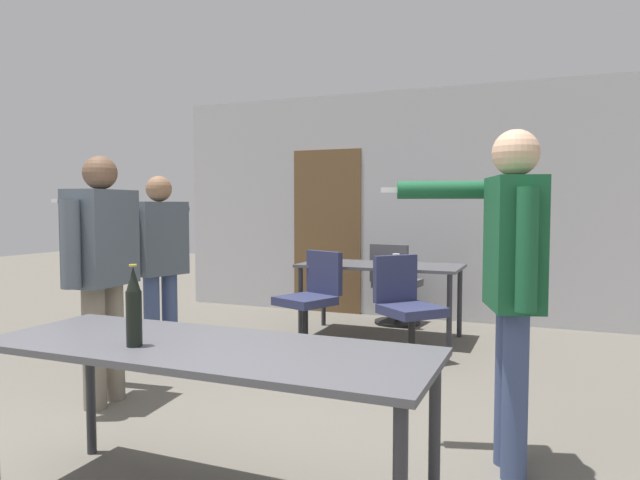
{
  "coord_description": "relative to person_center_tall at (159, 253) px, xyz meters",
  "views": [
    {
      "loc": [
        1.53,
        -1.5,
        1.35
      ],
      "look_at": [
        -0.02,
        2.3,
        1.1
      ],
      "focal_mm": 32.0,
      "sensor_mm": 36.0,
      "label": 1
    }
  ],
  "objects": [
    {
      "name": "beer_bottle",
      "position": [
        1.4,
        -1.97,
        -0.04
      ],
      "size": [
        0.07,
        0.07,
        0.35
      ],
      "color": "black",
      "rests_on": "conference_table_near"
    },
    {
      "name": "office_chair_near_pushed",
      "position": [
        0.9,
        1.12,
        -0.54
      ],
      "size": [
        0.61,
        0.65,
        0.9
      ],
      "rotation": [
        0.0,
        0.0,
        2.75
      ],
      "color": "black",
      "rests_on": "ground_plane"
    },
    {
      "name": "person_left_plaid",
      "position": [
        2.85,
        -0.91,
        0.09
      ],
      "size": [
        0.87,
        0.58,
        1.72
      ],
      "rotation": [
        0.0,
        0.0,
        1.85
      ],
      "color": "#3D4C75",
      "rests_on": "ground_plane"
    },
    {
      "name": "drink_cup",
      "position": [
        1.6,
        1.65,
        -0.15
      ],
      "size": [
        0.07,
        0.07,
        0.12
      ],
      "color": "silver",
      "rests_on": "conference_table_far"
    },
    {
      "name": "office_chair_far_left",
      "position": [
        1.41,
        2.37,
        -0.53
      ],
      "size": [
        0.52,
        0.58,
        0.92
      ],
      "rotation": [
        0.0,
        0.0,
        6.15
      ],
      "color": "black",
      "rests_on": "ground_plane"
    },
    {
      "name": "person_center_tall",
      "position": [
        0.0,
        0.0,
        0.0
      ],
      "size": [
        0.69,
        0.76,
        1.59
      ],
      "rotation": [
        0.0,
        0.0,
        1.28
      ],
      "color": "#3D4C75",
      "rests_on": "ground_plane"
    },
    {
      "name": "back_wall",
      "position": [
        1.48,
        2.86,
        0.39
      ],
      "size": [
        6.17,
        0.12,
        2.72
      ],
      "color": "#BCBCC1",
      "rests_on": "ground_plane"
    },
    {
      "name": "person_right_polo",
      "position": [
        0.22,
        -0.9,
        0.04
      ],
      "size": [
        0.83,
        0.71,
        1.68
      ],
      "rotation": [
        0.0,
        0.0,
        1.68
      ],
      "color": "slate",
      "rests_on": "ground_plane"
    },
    {
      "name": "conference_table_far",
      "position": [
        1.42,
        1.71,
        -0.28
      ],
      "size": [
        1.62,
        0.76,
        0.75
      ],
      "color": "#4C4C51",
      "rests_on": "ground_plane"
    },
    {
      "name": "conference_table_near",
      "position": [
        1.67,
        -1.84,
        -0.28
      ],
      "size": [
        1.98,
        0.71,
        0.75
      ],
      "color": "#4C4C51",
      "rests_on": "ground_plane"
    },
    {
      "name": "office_chair_mid_tucked",
      "position": [
        1.87,
        0.99,
        -0.54
      ],
      "size": [
        0.69,
        0.68,
        0.9
      ],
      "rotation": [
        0.0,
        0.0,
        3.98
      ],
      "color": "black",
      "rests_on": "ground_plane"
    }
  ]
}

